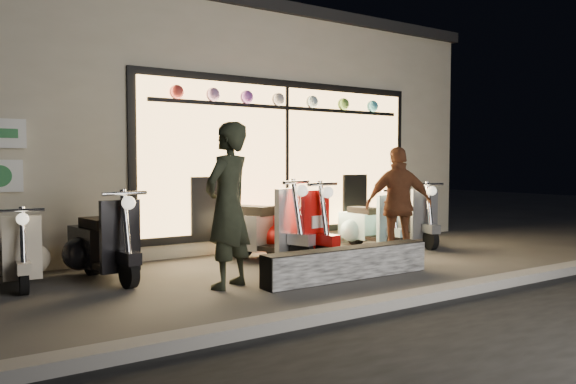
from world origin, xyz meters
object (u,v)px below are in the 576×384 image
Objects in this scene: graffiti_barrier at (348,263)px; scooter_red at (287,229)px; man at (228,205)px; woman at (399,205)px; scooter_silver at (255,229)px.

scooter_red reaches higher than graffiti_barrier.
scooter_red is at bearing -170.04° from man.
woman is at bearing -51.76° from scooter_red.
graffiti_barrier is 1.86m from scooter_silver.
man is (-1.19, -1.43, 0.51)m from scooter_silver.
graffiti_barrier is 1.42× the size of woman.
woman is (1.70, -1.29, 0.39)m from scooter_silver.
graffiti_barrier is at bearing 138.03° from man.
woman is at bearing 20.54° from graffiti_barrier.
scooter_red is 2.14m from man.
woman reaches higher than scooter_silver.
woman is (1.24, -1.12, 0.40)m from scooter_red.
graffiti_barrier is 1.63m from woman.
scooter_silver is at bearing 149.47° from scooter_red.
woman is (2.89, 0.13, -0.12)m from man.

